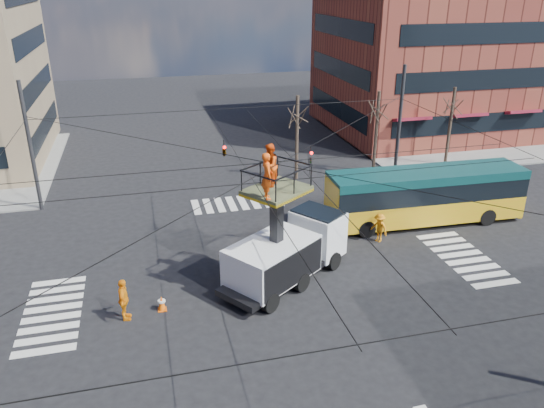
{
  "coord_description": "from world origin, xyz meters",
  "views": [
    {
      "loc": [
        -5.55,
        -20.89,
        13.21
      ],
      "look_at": [
        0.32,
        2.16,
        3.13
      ],
      "focal_mm": 35.0,
      "sensor_mm": 36.0,
      "label": 1
    }
  ],
  "objects_px": {
    "utility_truck": "(287,238)",
    "flagger": "(379,228)",
    "traffic_cone": "(162,303)",
    "worker_ground": "(124,300)",
    "city_bus": "(425,195)"
  },
  "relations": [
    {
      "from": "worker_ground",
      "to": "flagger",
      "type": "bearing_deg",
      "value": -67.57
    },
    {
      "from": "utility_truck",
      "to": "worker_ground",
      "type": "relative_size",
      "value": 3.73
    },
    {
      "from": "traffic_cone",
      "to": "flagger",
      "type": "xyz_separation_m",
      "value": [
        11.88,
        3.75,
        0.47
      ]
    },
    {
      "from": "city_bus",
      "to": "traffic_cone",
      "type": "xyz_separation_m",
      "value": [
        -15.48,
        -5.43,
        -1.38
      ]
    },
    {
      "from": "worker_ground",
      "to": "flagger",
      "type": "xyz_separation_m",
      "value": [
        13.4,
        4.05,
        -0.13
      ]
    },
    {
      "from": "worker_ground",
      "to": "traffic_cone",
      "type": "bearing_deg",
      "value": -73.26
    },
    {
      "from": "city_bus",
      "to": "flagger",
      "type": "relative_size",
      "value": 7.11
    },
    {
      "from": "traffic_cone",
      "to": "flagger",
      "type": "height_order",
      "value": "flagger"
    },
    {
      "from": "utility_truck",
      "to": "flagger",
      "type": "xyz_separation_m",
      "value": [
        5.92,
        2.56,
        -1.35
      ]
    },
    {
      "from": "city_bus",
      "to": "worker_ground",
      "type": "xyz_separation_m",
      "value": [
        -17.0,
        -5.73,
        -0.78
      ]
    },
    {
      "from": "traffic_cone",
      "to": "worker_ground",
      "type": "relative_size",
      "value": 0.36
    },
    {
      "from": "traffic_cone",
      "to": "utility_truck",
      "type": "bearing_deg",
      "value": 11.27
    },
    {
      "from": "traffic_cone",
      "to": "worker_ground",
      "type": "bearing_deg",
      "value": -168.89
    },
    {
      "from": "utility_truck",
      "to": "city_bus",
      "type": "distance_m",
      "value": 10.44
    },
    {
      "from": "city_bus",
      "to": "flagger",
      "type": "height_order",
      "value": "city_bus"
    }
  ]
}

